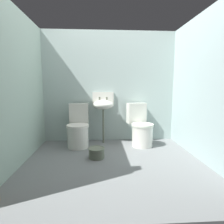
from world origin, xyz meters
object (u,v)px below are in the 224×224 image
object	(u,v)px
sink	(103,105)
bucket	(97,153)
toilet_right	(140,128)
toilet_left	(78,129)

from	to	relation	value
sink	bucket	world-z (taller)	sink
sink	bucket	bearing A→B (deg)	-98.60
sink	bucket	distance (m)	1.05
sink	bucket	xyz separation A→B (m)	(-0.12, -0.80, -0.67)
toilet_right	bucket	bearing A→B (deg)	25.73
sink	bucket	size ratio (longest dim) A/B	3.82
toilet_left	sink	xyz separation A→B (m)	(0.47, 0.19, 0.43)
toilet_left	toilet_right	xyz separation A→B (m)	(1.16, 0.00, 0.00)
toilet_right	sink	distance (m)	0.84
toilet_left	sink	world-z (taller)	sink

